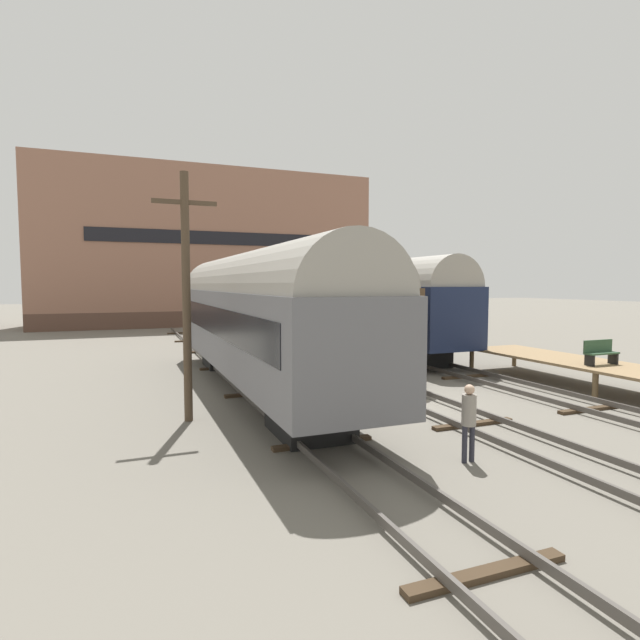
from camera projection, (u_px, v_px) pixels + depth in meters
ground_plane at (415, 402)px, 16.81m from camera, size 200.00×200.00×0.00m
track_left at (286, 411)px, 15.13m from camera, size 2.60×60.00×0.26m
track_middle at (415, 398)px, 16.80m from camera, size 2.60×60.00×0.26m
track_right at (521, 388)px, 18.48m from camera, size 2.60×60.00×0.26m
train_car_navy at (374, 301)px, 29.11m from camera, size 3.11×16.03×5.32m
train_car_grey at (254, 312)px, 18.49m from camera, size 3.09×18.11×5.17m
train_car_brown at (307, 303)px, 26.47m from camera, size 2.98×17.86×5.22m
station_platform at (622, 370)px, 17.65m from camera, size 2.83×13.44×1.02m
bench at (600, 352)px, 18.31m from camera, size 1.40×0.40×0.91m
person_worker at (469, 415)px, 11.09m from camera, size 0.32×0.32×1.76m
utility_pole at (186, 293)px, 14.28m from camera, size 1.80×0.24×7.15m
warehouse_building at (207, 250)px, 51.01m from camera, size 31.70×10.38×14.98m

